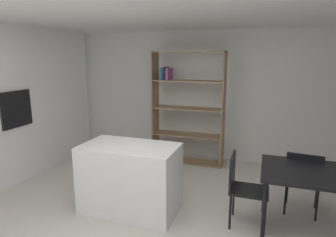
{
  "coord_description": "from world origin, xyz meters",
  "views": [
    {
      "loc": [
        1.19,
        -2.77,
        2.06
      ],
      "look_at": [
        -0.15,
        1.17,
        1.17
      ],
      "focal_mm": 31.17,
      "sensor_mm": 36.0,
      "label": 1
    }
  ],
  "objects_px": {
    "dining_chair_island_side": "(241,184)",
    "dining_chair_far": "(303,177)",
    "dining_table": "(310,178)",
    "built_in_oven": "(16,109)",
    "open_bookshelf": "(184,110)",
    "kitchen_island": "(130,178)"
  },
  "relations": [
    {
      "from": "open_bookshelf",
      "to": "dining_table",
      "type": "distance_m",
      "value": 2.81
    },
    {
      "from": "built_in_oven",
      "to": "dining_chair_island_side",
      "type": "relative_size",
      "value": 0.65
    },
    {
      "from": "built_in_oven",
      "to": "open_bookshelf",
      "type": "distance_m",
      "value": 2.9
    },
    {
      "from": "dining_table",
      "to": "dining_chair_island_side",
      "type": "distance_m",
      "value": 0.77
    },
    {
      "from": "kitchen_island",
      "to": "dining_table",
      "type": "relative_size",
      "value": 1.19
    },
    {
      "from": "open_bookshelf",
      "to": "dining_chair_island_side",
      "type": "height_order",
      "value": "open_bookshelf"
    },
    {
      "from": "kitchen_island",
      "to": "dining_chair_island_side",
      "type": "relative_size",
      "value": 1.42
    },
    {
      "from": "kitchen_island",
      "to": "dining_chair_island_side",
      "type": "height_order",
      "value": "kitchen_island"
    },
    {
      "from": "dining_chair_island_side",
      "to": "kitchen_island",
      "type": "bearing_deg",
      "value": 95.5
    },
    {
      "from": "built_in_oven",
      "to": "dining_chair_far",
      "type": "distance_m",
      "value": 4.33
    },
    {
      "from": "kitchen_island",
      "to": "dining_chair_far",
      "type": "bearing_deg",
      "value": 15.63
    },
    {
      "from": "built_in_oven",
      "to": "dining_table",
      "type": "distance_m",
      "value": 4.3
    },
    {
      "from": "dining_chair_island_side",
      "to": "dining_chair_far",
      "type": "xyz_separation_m",
      "value": [
        0.74,
        0.47,
        -0.0
      ]
    },
    {
      "from": "kitchen_island",
      "to": "open_bookshelf",
      "type": "xyz_separation_m",
      "value": [
        0.16,
        2.06,
        0.57
      ]
    },
    {
      "from": "built_in_oven",
      "to": "open_bookshelf",
      "type": "relative_size",
      "value": 0.27
    },
    {
      "from": "kitchen_island",
      "to": "dining_chair_far",
      "type": "relative_size",
      "value": 1.46
    },
    {
      "from": "dining_table",
      "to": "dining_chair_island_side",
      "type": "xyz_separation_m",
      "value": [
        -0.75,
        0.0,
        -0.18
      ]
    },
    {
      "from": "dining_table",
      "to": "dining_chair_far",
      "type": "bearing_deg",
      "value": 91.31
    },
    {
      "from": "open_bookshelf",
      "to": "dining_table",
      "type": "xyz_separation_m",
      "value": [
        2.02,
        -1.92,
        -0.32
      ]
    },
    {
      "from": "dining_chair_far",
      "to": "dining_table",
      "type": "bearing_deg",
      "value": 98.15
    },
    {
      "from": "kitchen_island",
      "to": "dining_table",
      "type": "xyz_separation_m",
      "value": [
        2.19,
        0.14,
        0.25
      ]
    },
    {
      "from": "dining_chair_far",
      "to": "built_in_oven",
      "type": "bearing_deg",
      "value": 11.96
    }
  ]
}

